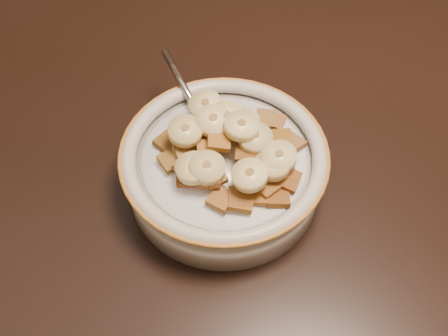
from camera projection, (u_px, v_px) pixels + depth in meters
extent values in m
cube|color=#422816|center=(130.00, 335.00, 1.27)|extent=(4.00, 4.50, 0.10)
cube|color=black|center=(37.00, 99.00, 0.64)|extent=(1.41, 0.92, 0.04)
cylinder|color=#B7B2A4|center=(224.00, 173.00, 0.53)|extent=(0.18, 0.18, 0.04)
cylinder|color=white|center=(224.00, 159.00, 0.51)|extent=(0.15, 0.15, 0.00)
ellipsoid|color=#ADAEAF|center=(210.00, 134.00, 0.52)|extent=(0.04, 0.05, 0.01)
cube|color=brown|center=(167.00, 143.00, 0.52)|extent=(0.03, 0.03, 0.01)
cube|color=brown|center=(283.00, 166.00, 0.50)|extent=(0.02, 0.02, 0.01)
cube|color=brown|center=(278.00, 197.00, 0.48)|extent=(0.02, 0.02, 0.01)
cube|color=brown|center=(171.00, 160.00, 0.50)|extent=(0.03, 0.03, 0.01)
cube|color=brown|center=(188.00, 164.00, 0.49)|extent=(0.03, 0.03, 0.01)
cube|color=brown|center=(292.00, 143.00, 0.52)|extent=(0.03, 0.03, 0.01)
cube|color=#93521A|center=(258.00, 194.00, 0.48)|extent=(0.03, 0.03, 0.01)
cube|color=brown|center=(240.00, 126.00, 0.52)|extent=(0.03, 0.03, 0.01)
cube|color=brown|center=(241.00, 201.00, 0.47)|extent=(0.03, 0.03, 0.01)
cube|color=olive|center=(186.00, 152.00, 0.50)|extent=(0.02, 0.02, 0.01)
cube|color=brown|center=(213.00, 176.00, 0.48)|extent=(0.03, 0.03, 0.01)
cube|color=brown|center=(209.00, 178.00, 0.48)|extent=(0.02, 0.02, 0.01)
cube|color=#9A5524|center=(208.00, 150.00, 0.49)|extent=(0.02, 0.02, 0.01)
cube|color=brown|center=(221.00, 199.00, 0.48)|extent=(0.03, 0.03, 0.01)
cube|color=brown|center=(227.00, 131.00, 0.50)|extent=(0.02, 0.02, 0.01)
cube|color=brown|center=(267.00, 119.00, 0.53)|extent=(0.03, 0.03, 0.01)
cube|color=#9C5A2C|center=(274.00, 121.00, 0.53)|extent=(0.03, 0.03, 0.01)
cube|color=brown|center=(219.00, 140.00, 0.49)|extent=(0.02, 0.02, 0.01)
cube|color=brown|center=(188.00, 176.00, 0.49)|extent=(0.02, 0.02, 0.01)
cube|color=brown|center=(265.00, 187.00, 0.48)|extent=(0.03, 0.03, 0.01)
cube|color=brown|center=(188.00, 166.00, 0.49)|extent=(0.03, 0.03, 0.01)
cube|color=brown|center=(213.00, 132.00, 0.51)|extent=(0.02, 0.03, 0.01)
cube|color=brown|center=(240.00, 198.00, 0.48)|extent=(0.02, 0.02, 0.01)
cube|color=brown|center=(210.00, 160.00, 0.49)|extent=(0.03, 0.03, 0.01)
cube|color=brown|center=(288.00, 179.00, 0.49)|extent=(0.03, 0.03, 0.01)
cube|color=brown|center=(245.00, 139.00, 0.50)|extent=(0.03, 0.03, 0.01)
cube|color=brown|center=(281.00, 139.00, 0.52)|extent=(0.02, 0.02, 0.01)
cube|color=brown|center=(247.00, 152.00, 0.49)|extent=(0.02, 0.03, 0.01)
cube|color=brown|center=(187.00, 134.00, 0.51)|extent=(0.03, 0.03, 0.01)
cylinder|color=beige|center=(243.00, 123.00, 0.50)|extent=(0.04, 0.04, 0.01)
cylinder|color=tan|center=(273.00, 165.00, 0.48)|extent=(0.04, 0.04, 0.01)
cylinder|color=#FFEE8E|center=(250.00, 175.00, 0.47)|extent=(0.04, 0.04, 0.02)
cylinder|color=#D0C07E|center=(207.00, 168.00, 0.48)|extent=(0.04, 0.04, 0.01)
cylinder|color=#FBE29F|center=(213.00, 121.00, 0.50)|extent=(0.04, 0.04, 0.02)
cylinder|color=#CFC083|center=(279.00, 157.00, 0.48)|extent=(0.04, 0.04, 0.01)
cylinder|color=#D9C678|center=(255.00, 138.00, 0.49)|extent=(0.04, 0.04, 0.01)
cylinder|color=#E0CB79|center=(205.00, 105.00, 0.52)|extent=(0.04, 0.04, 0.02)
cylinder|color=#DEC572|center=(185.00, 131.00, 0.49)|extent=(0.04, 0.04, 0.01)
cylinder|color=#DFC182|center=(193.00, 168.00, 0.48)|extent=(0.04, 0.04, 0.01)
cylinder|color=#EEDC7A|center=(226.00, 118.00, 0.50)|extent=(0.03, 0.03, 0.01)
cylinder|color=#F4E886|center=(242.00, 126.00, 0.49)|extent=(0.04, 0.04, 0.01)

